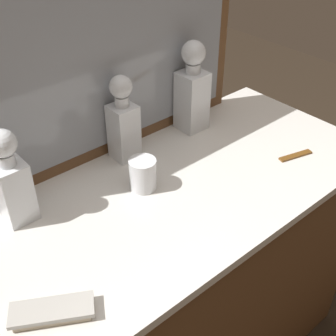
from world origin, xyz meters
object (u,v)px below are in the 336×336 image
(crystal_tumbler_right, at_px, (143,175))
(crystal_decanter_front, at_px, (13,185))
(crystal_decanter_far_right, at_px, (123,126))
(silver_brush_rear, at_px, (52,312))
(crystal_decanter_right, at_px, (192,94))
(tortoiseshell_comb, at_px, (296,156))

(crystal_tumbler_right, bearing_deg, crystal_decanter_front, 160.92)
(crystal_decanter_far_right, distance_m, crystal_tumbler_right, 0.18)
(silver_brush_rear, bearing_deg, crystal_decanter_front, 75.05)
(crystal_decanter_far_right, height_order, crystal_decanter_right, crystal_decanter_right)
(crystal_decanter_right, height_order, silver_brush_rear, crystal_decanter_right)
(crystal_decanter_front, xyz_separation_m, crystal_decanter_right, (0.63, 0.04, 0.02))
(tortoiseshell_comb, bearing_deg, crystal_decanter_front, 158.89)
(crystal_decanter_right, bearing_deg, silver_brush_rear, -153.42)
(crystal_decanter_front, relative_size, silver_brush_rear, 1.47)
(crystal_decanter_far_right, height_order, silver_brush_rear, crystal_decanter_far_right)
(crystal_decanter_front, relative_size, crystal_decanter_right, 0.86)
(crystal_decanter_far_right, distance_m, silver_brush_rear, 0.59)
(silver_brush_rear, bearing_deg, crystal_decanter_far_right, 38.99)
(crystal_decanter_far_right, xyz_separation_m, crystal_decanter_front, (-0.37, -0.05, -0.00))
(silver_brush_rear, relative_size, tortoiseshell_comb, 1.53)
(crystal_tumbler_right, height_order, silver_brush_rear, crystal_tumbler_right)
(crystal_decanter_front, distance_m, silver_brush_rear, 0.34)
(crystal_decanter_front, bearing_deg, tortoiseshell_comb, -21.11)
(crystal_decanter_far_right, bearing_deg, crystal_tumbler_right, -108.82)
(crystal_decanter_right, distance_m, crystal_tumbler_right, 0.37)
(crystal_tumbler_right, bearing_deg, crystal_decanter_right, 25.10)
(crystal_decanter_far_right, distance_m, crystal_decanter_right, 0.27)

